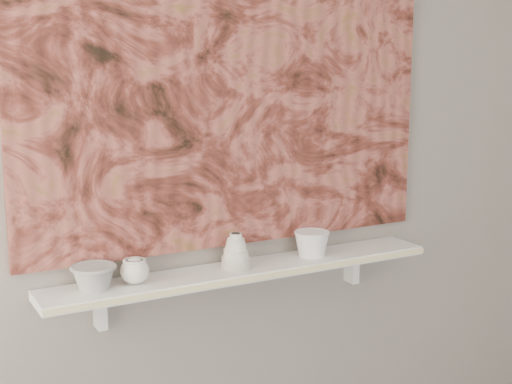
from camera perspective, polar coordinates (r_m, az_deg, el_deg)
wall_back at (r=2.42m, az=-1.86°, el=4.21°), size 3.60×0.00×3.60m
shelf at (r=2.42m, az=-0.77°, el=-6.29°), size 1.40×0.18×0.03m
shelf_stripe at (r=2.35m, az=0.31°, el=-6.86°), size 1.40×0.01×0.02m
bracket_left at (r=2.33m, az=-12.38°, el=-9.20°), size 0.03×0.06×0.12m
bracket_right at (r=2.75m, az=7.66°, el=-5.96°), size 0.03×0.06×0.12m
painting at (r=2.39m, az=-1.73°, el=8.70°), size 1.50×0.02×1.10m
house_motif at (r=2.65m, az=7.12°, el=2.10°), size 0.09×0.00×0.08m
bowl_grey at (r=2.22m, az=-12.85°, el=-6.65°), size 0.15×0.15×0.08m
cup_cream at (r=2.26m, az=-9.68°, el=-6.24°), size 0.11×0.11×0.08m
bell_vessel at (r=2.38m, az=-1.62°, el=-4.71°), size 0.13×0.13×0.12m
bowl_white at (r=2.54m, az=4.48°, el=-4.12°), size 0.15×0.15×0.09m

